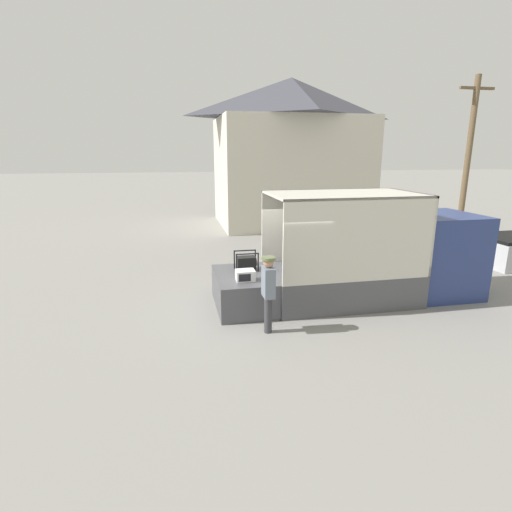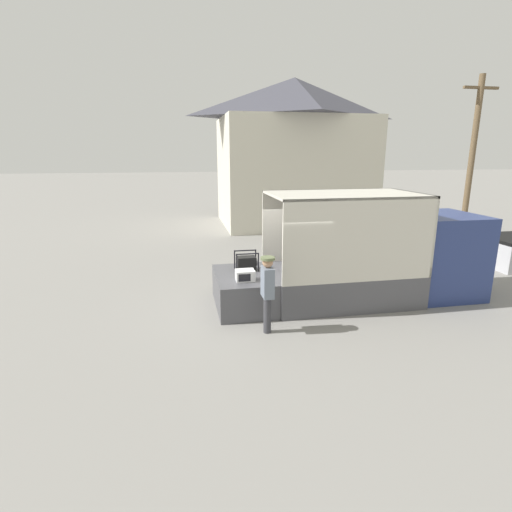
# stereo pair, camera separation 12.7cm
# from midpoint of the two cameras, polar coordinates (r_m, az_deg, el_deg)

# --- Properties ---
(ground_plane) EXTENTS (160.00, 160.00, 0.00)m
(ground_plane) POSITION_cam_midpoint_polar(r_m,az_deg,el_deg) (11.23, 1.77, -6.87)
(ground_plane) COLOR gray
(box_truck) EXTENTS (6.05, 2.41, 3.04)m
(box_truck) POSITION_cam_midpoint_polar(r_m,az_deg,el_deg) (12.20, 18.22, -0.99)
(box_truck) COLOR navy
(box_truck) RESTS_ON ground
(tailgate_deck) EXTENTS (1.52, 2.29, 0.91)m
(tailgate_deck) POSITION_cam_midpoint_polar(r_m,az_deg,el_deg) (10.93, -2.09, -4.94)
(tailgate_deck) COLOR #4C4C51
(tailgate_deck) RESTS_ON ground
(microwave) EXTENTS (0.48, 0.40, 0.28)m
(microwave) POSITION_cam_midpoint_polar(r_m,az_deg,el_deg) (10.23, -1.89, -2.79)
(microwave) COLOR white
(microwave) RESTS_ON tailgate_deck
(portable_generator) EXTENTS (0.64, 0.43, 0.53)m
(portable_generator) POSITION_cam_midpoint_polar(r_m,az_deg,el_deg) (11.13, -1.65, -1.02)
(portable_generator) COLOR black
(portable_generator) RESTS_ON tailgate_deck
(worker_person) EXTENTS (0.33, 0.44, 1.83)m
(worker_person) POSITION_cam_midpoint_polar(r_m,az_deg,el_deg) (9.15, 1.37, -4.35)
(worker_person) COLOR #38383D
(worker_person) RESTS_ON ground
(house_backdrop) EXTENTS (8.56, 6.59, 8.12)m
(house_backdrop) POSITION_cam_midpoint_polar(r_m,az_deg,el_deg) (23.81, 4.75, 14.59)
(house_backdrop) COLOR beige
(house_backdrop) RESTS_ON ground
(utility_pole) EXTENTS (1.80, 0.28, 7.60)m
(utility_pole) POSITION_cam_midpoint_polar(r_m,az_deg,el_deg) (22.33, 27.90, 12.54)
(utility_pole) COLOR brown
(utility_pole) RESTS_ON ground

